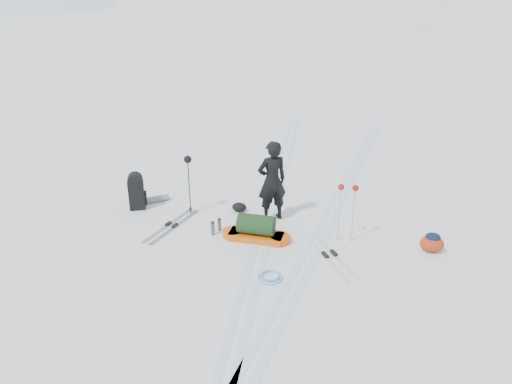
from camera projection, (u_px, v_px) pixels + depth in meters
ground at (263, 237)px, 10.46m from camera, size 200.00×200.00×0.00m
ski_tracks at (298, 221)px, 11.12m from camera, size 3.38×17.97×0.01m
skier at (272, 181)px, 10.86m from camera, size 0.80×0.74×1.84m
pulk_sled at (256, 230)px, 10.30m from camera, size 1.46×0.51×0.55m
expedition_rucksack at (139, 192)px, 11.58m from camera, size 0.78×0.86×0.90m
ski_poles_black at (188, 166)px, 11.03m from camera, size 0.17×0.19×1.40m
ski_poles_silver at (348, 194)px, 9.90m from camera, size 0.40×0.14×1.27m
touring_skis_grey at (172, 225)px, 10.90m from camera, size 0.69×1.77×0.06m
touring_skis_white at (329, 255)px, 9.78m from camera, size 1.27×1.79×0.07m
rope_coil at (270, 277)px, 9.08m from camera, size 0.62×0.62×0.06m
small_daypack at (432, 243)px, 9.87m from camera, size 0.48×0.36×0.40m
thermos_pair at (216, 227)px, 10.58m from camera, size 0.18×0.32×0.31m
stuff_sack at (239, 207)px, 11.53m from camera, size 0.40×0.35×0.21m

